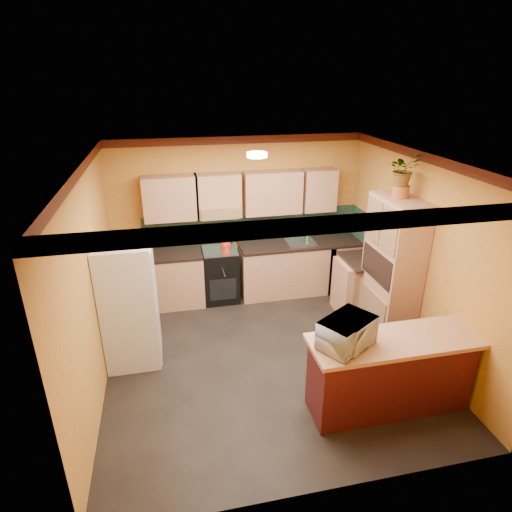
# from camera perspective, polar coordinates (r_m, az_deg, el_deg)

# --- Properties ---
(room_shell) EXTENTS (4.24, 4.24, 2.72)m
(room_shell) POSITION_cam_1_polar(r_m,az_deg,el_deg) (5.36, 1.08, 6.73)
(room_shell) COLOR black
(room_shell) RESTS_ON ground
(base_cabinets_back) EXTENTS (3.65, 0.60, 0.88)m
(base_cabinets_back) POSITION_cam_1_polar(r_m,az_deg,el_deg) (7.39, 0.05, -2.16)
(base_cabinets_back) COLOR tan
(base_cabinets_back) RESTS_ON ground
(countertop_back) EXTENTS (3.65, 0.62, 0.04)m
(countertop_back) POSITION_cam_1_polar(r_m,az_deg,el_deg) (7.20, 0.05, 1.15)
(countertop_back) COLOR black
(countertop_back) RESTS_ON base_cabinets_back
(stove) EXTENTS (0.58, 0.58, 0.91)m
(stove) POSITION_cam_1_polar(r_m,az_deg,el_deg) (7.29, -4.76, -2.49)
(stove) COLOR black
(stove) RESTS_ON ground
(kettle) EXTENTS (0.20, 0.20, 0.18)m
(kettle) POSITION_cam_1_polar(r_m,az_deg,el_deg) (7.03, -4.05, 1.41)
(kettle) COLOR #B9240C
(kettle) RESTS_ON stove
(sink) EXTENTS (0.48, 0.40, 0.03)m
(sink) POSITION_cam_1_polar(r_m,az_deg,el_deg) (7.38, 5.95, 1.87)
(sink) COLOR silver
(sink) RESTS_ON countertop_back
(base_cabinets_right) EXTENTS (0.60, 0.80, 0.88)m
(base_cabinets_right) POSITION_cam_1_polar(r_m,az_deg,el_deg) (7.12, 13.90, -3.95)
(base_cabinets_right) COLOR tan
(base_cabinets_right) RESTS_ON ground
(countertop_right) EXTENTS (0.62, 0.80, 0.04)m
(countertop_right) POSITION_cam_1_polar(r_m,az_deg,el_deg) (6.92, 14.26, -0.56)
(countertop_right) COLOR black
(countertop_right) RESTS_ON base_cabinets_right
(fridge) EXTENTS (0.68, 0.66, 1.70)m
(fridge) POSITION_cam_1_polar(r_m,az_deg,el_deg) (5.81, -16.56, -6.19)
(fridge) COLOR silver
(fridge) RESTS_ON ground
(pantry) EXTENTS (0.48, 0.90, 2.10)m
(pantry) POSITION_cam_1_polar(r_m,az_deg,el_deg) (6.30, 17.64, -1.90)
(pantry) COLOR tan
(pantry) RESTS_ON ground
(fern_pot) EXTENTS (0.22, 0.22, 0.16)m
(fern_pot) POSITION_cam_1_polar(r_m,az_deg,el_deg) (5.97, 18.72, 8.16)
(fern_pot) COLOR #A75128
(fern_pot) RESTS_ON pantry
(fern) EXTENTS (0.40, 0.36, 0.43)m
(fern) POSITION_cam_1_polar(r_m,az_deg,el_deg) (5.91, 19.09, 10.90)
(fern) COLOR tan
(fern) RESTS_ON fern_pot
(breakfast_bar) EXTENTS (1.80, 0.55, 0.88)m
(breakfast_bar) POSITION_cam_1_polar(r_m,az_deg,el_deg) (5.28, 17.34, -14.94)
(breakfast_bar) COLOR #531316
(breakfast_bar) RESTS_ON ground
(bar_top) EXTENTS (1.90, 0.65, 0.05)m
(bar_top) POSITION_cam_1_polar(r_m,az_deg,el_deg) (5.01, 17.98, -10.74)
(bar_top) COLOR tan
(bar_top) RESTS_ON breakfast_bar
(microwave) EXTENTS (0.71, 0.65, 0.33)m
(microwave) POSITION_cam_1_polar(r_m,az_deg,el_deg) (4.67, 12.02, -9.98)
(microwave) COLOR silver
(microwave) RESTS_ON bar_top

